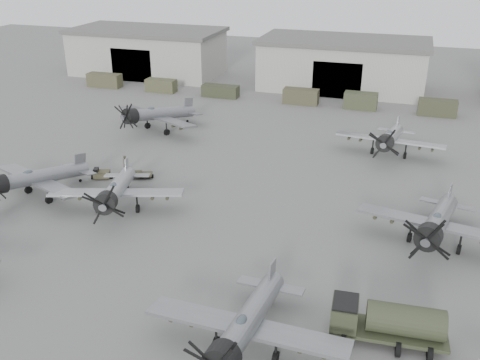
% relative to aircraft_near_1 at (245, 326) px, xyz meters
% --- Properties ---
extents(ground, '(220.00, 220.00, 0.00)m').
position_rel_aircraft_near_1_xyz_m(ground, '(-3.46, 7.70, -2.42)').
color(ground, '#5A5A58').
rests_on(ground, ground).
extents(hangar_left, '(29.00, 14.80, 8.70)m').
position_rel_aircraft_near_1_xyz_m(hangar_left, '(-41.46, 69.67, 1.95)').
color(hangar_left, '#B1B1A6').
rests_on(hangar_left, ground).
extents(hangar_center, '(29.00, 14.80, 8.70)m').
position_rel_aircraft_near_1_xyz_m(hangar_center, '(-3.46, 69.67, 1.95)').
color(hangar_center, '#B1B1A6').
rests_on(hangar_center, ground).
extents(support_truck_0, '(6.21, 2.20, 2.40)m').
position_rel_aircraft_near_1_xyz_m(support_truck_0, '(-44.24, 57.70, -1.22)').
color(support_truck_0, '#48482F').
rests_on(support_truck_0, ground).
extents(support_truck_1, '(5.28, 2.20, 2.19)m').
position_rel_aircraft_near_1_xyz_m(support_truck_1, '(-33.10, 57.70, -1.32)').
color(support_truck_1, '#4A4A30').
rests_on(support_truck_1, ground).
extents(support_truck_2, '(6.20, 2.20, 1.99)m').
position_rel_aircraft_near_1_xyz_m(support_truck_2, '(-22.14, 57.70, -1.42)').
color(support_truck_2, '#343925').
rests_on(support_truck_2, ground).
extents(support_truck_3, '(5.64, 2.20, 2.44)m').
position_rel_aircraft_near_1_xyz_m(support_truck_3, '(-8.34, 57.70, -1.20)').
color(support_truck_3, '#44432C').
rests_on(support_truck_3, ground).
extents(support_truck_4, '(5.11, 2.20, 2.60)m').
position_rel_aircraft_near_1_xyz_m(support_truck_4, '(1.14, 57.70, -1.12)').
color(support_truck_4, '#3C422B').
rests_on(support_truck_4, ground).
extents(support_truck_5, '(5.63, 2.20, 2.45)m').
position_rel_aircraft_near_1_xyz_m(support_truck_5, '(12.55, 57.70, -1.19)').
color(support_truck_5, '#393B27').
rests_on(support_truck_5, ground).
extents(aircraft_near_1, '(13.27, 11.94, 5.32)m').
position_rel_aircraft_near_1_xyz_m(aircraft_near_1, '(0.00, 0.00, 0.00)').
color(aircraft_near_1, gray).
rests_on(aircraft_near_1, ground).
extents(aircraft_mid_0, '(12.28, 11.09, 4.96)m').
position_rel_aircraft_near_1_xyz_m(aircraft_mid_0, '(-27.08, 15.35, -0.16)').
color(aircraft_mid_0, gray).
rests_on(aircraft_mid_0, ground).
extents(aircraft_mid_1, '(12.92, 11.63, 5.18)m').
position_rel_aircraft_near_1_xyz_m(aircraft_mid_1, '(-17.64, 15.05, -0.06)').
color(aircraft_mid_1, '#9C9FA4').
rests_on(aircraft_mid_1, ground).
extents(aircraft_mid_2, '(13.79, 12.41, 5.47)m').
position_rel_aircraft_near_1_xyz_m(aircraft_mid_2, '(11.63, 17.47, 0.07)').
color(aircraft_mid_2, gray).
rests_on(aircraft_mid_2, ground).
extents(aircraft_far_0, '(13.39, 12.15, 5.50)m').
position_rel_aircraft_near_1_xyz_m(aircraft_far_0, '(-24.58, 38.01, 0.08)').
color(aircraft_far_0, gray).
rests_on(aircraft_far_0, ground).
extents(aircraft_far_1, '(13.18, 11.86, 5.24)m').
position_rel_aircraft_near_1_xyz_m(aircraft_far_1, '(6.60, 38.31, -0.03)').
color(aircraft_far_1, '#9EA2A7').
rests_on(aircraft_far_1, ground).
extents(fuel_tanker, '(7.67, 3.80, 2.90)m').
position_rel_aircraft_near_1_xyz_m(fuel_tanker, '(8.47, 4.22, -0.75)').
color(fuel_tanker, '#333A26').
rests_on(fuel_tanker, ground).
extents(tug_trailer, '(6.44, 3.36, 1.29)m').
position_rel_aircraft_near_1_xyz_m(tug_trailer, '(-22.05, 22.24, -1.93)').
color(tug_trailer, '#42402B').
rests_on(tug_trailer, ground).
extents(ground_crew, '(0.65, 0.80, 1.90)m').
position_rel_aircraft_near_1_xyz_m(ground_crew, '(-21.86, 24.46, -1.47)').
color(ground_crew, '#3A3B27').
rests_on(ground_crew, ground).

